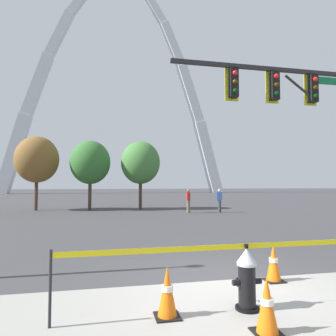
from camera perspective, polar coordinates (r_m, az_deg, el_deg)
name	(u,v)px	position (r m, az deg, el deg)	size (l,w,h in m)	color
ground_plane	(221,282)	(6.35, 9.99, -20.56)	(240.00, 240.00, 0.00)	#3D3D3F
fire_hydrant	(247,279)	(5.04, 14.70, -19.66)	(0.46, 0.48, 0.99)	black
caution_tape_barrier	(261,260)	(5.10, 17.19, -16.41)	(6.22, 0.13, 1.03)	#232326
traffic_cone_by_hydrant	(167,292)	(4.67, -0.14, -22.51)	(0.36, 0.36, 0.73)	black
traffic_cone_mid_sidewalk	(267,306)	(4.40, 18.27, -23.61)	(0.36, 0.36, 0.73)	black
traffic_cone_curb_edge	(273,263)	(6.54, 19.40, -16.66)	(0.36, 0.36, 0.73)	black
traffic_signal_gantry	(304,112)	(10.89, 24.42, 9.68)	(6.42, 0.44, 6.00)	#232326
monument_arch	(118,95)	(69.21, -9.54, 13.54)	(48.23, 2.35, 49.66)	silver
tree_far_left	(37,160)	(24.16, -23.63, 1.48)	(3.12, 3.12, 5.46)	#473323
tree_left_mid	(90,162)	(23.14, -14.54, 1.02)	(2.96, 2.96, 5.17)	#473323
tree_center_left	(141,163)	(23.14, -5.24, 1.01)	(2.98, 2.98, 5.22)	#473323
pedestrian_walking_left	(188,201)	(20.13, 3.87, -6.21)	(0.22, 0.35, 1.59)	brown
pedestrian_standing_center	(219,200)	(20.70, 9.74, -6.09)	(0.38, 0.28, 1.59)	#38383D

